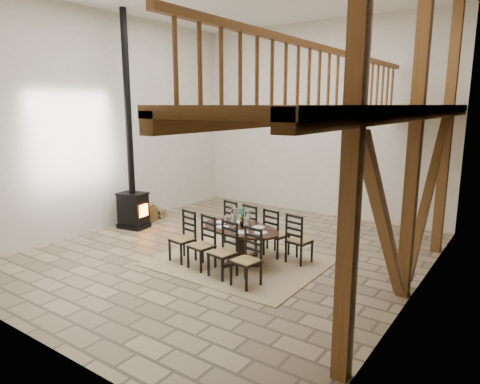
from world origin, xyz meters
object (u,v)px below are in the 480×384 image
Objects in this scene: wood_stove at (132,182)px; log_basket at (147,213)px; dining_table at (241,244)px; log_stack at (159,213)px.

wood_stove is 9.33× the size of log_basket.
dining_table is 3.92m from log_stack.
log_basket is (-0.22, 0.65, -0.93)m from wood_stove.
log_stack is at bearing 85.76° from log_basket.
log_stack is (-0.19, 1.03, -1.01)m from wood_stove.
log_basket is 1.55× the size of log_stack.
dining_table is at bearing -15.92° from wood_stove.
log_basket is 0.40m from log_stack.
log_stack is (0.03, 0.39, -0.08)m from log_basket.
dining_table is 6.63× the size of log_stack.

